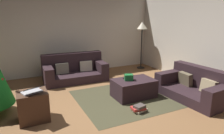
% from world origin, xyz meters
% --- Properties ---
extents(ground_plane, '(6.40, 6.40, 0.00)m').
position_xyz_m(ground_plane, '(0.00, 0.00, 0.00)').
color(ground_plane, brown).
extents(rear_partition, '(6.40, 0.12, 2.60)m').
position_xyz_m(rear_partition, '(0.00, 3.14, 1.30)').
color(rear_partition, silver).
rests_on(rear_partition, ground_plane).
extents(corner_partition, '(0.12, 6.40, 2.60)m').
position_xyz_m(corner_partition, '(3.14, 0.00, 1.30)').
color(corner_partition, silver).
rests_on(corner_partition, ground_plane).
extents(couch_left, '(1.80, 0.90, 0.78)m').
position_xyz_m(couch_left, '(0.10, 2.25, 0.29)').
color(couch_left, '#2D1E23').
rests_on(couch_left, ground_plane).
extents(couch_right, '(1.00, 1.64, 0.70)m').
position_xyz_m(couch_right, '(2.25, -0.26, 0.27)').
color(couch_right, '#2D1E23').
rests_on(couch_right, ground_plane).
extents(ottoman, '(0.95, 0.63, 0.42)m').
position_xyz_m(ottoman, '(1.00, 0.40, 0.21)').
color(ottoman, '#2D1E23').
rests_on(ottoman, ground_plane).
extents(gift_box, '(0.23, 0.21, 0.14)m').
position_xyz_m(gift_box, '(0.87, 0.43, 0.49)').
color(gift_box, '#19662D').
rests_on(gift_box, ottoman).
extents(tv_remote, '(0.11, 0.17, 0.02)m').
position_xyz_m(tv_remote, '(0.86, 0.51, 0.43)').
color(tv_remote, black).
rests_on(tv_remote, ottoman).
extents(side_table, '(0.52, 0.44, 0.55)m').
position_xyz_m(side_table, '(-1.23, 0.26, 0.27)').
color(side_table, '#4C3323').
rests_on(side_table, ground_plane).
extents(laptop, '(0.43, 0.45, 0.17)m').
position_xyz_m(laptop, '(-1.21, 0.20, 0.60)').
color(laptop, silver).
rests_on(laptop, side_table).
extents(book_stack, '(0.32, 0.25, 0.15)m').
position_xyz_m(book_stack, '(0.69, -0.30, 0.07)').
color(book_stack, beige).
rests_on(book_stack, ground_plane).
extents(corner_lamp, '(0.36, 0.36, 1.64)m').
position_xyz_m(corner_lamp, '(2.64, 2.55, 1.39)').
color(corner_lamp, black).
rests_on(corner_lamp, ground_plane).
extents(area_rug, '(2.60, 2.00, 0.01)m').
position_xyz_m(area_rug, '(1.00, 0.40, 0.00)').
color(area_rug, '#423F29').
rests_on(area_rug, ground_plane).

